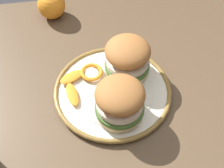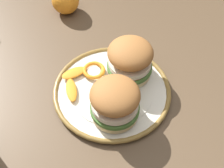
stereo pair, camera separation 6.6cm
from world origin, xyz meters
TOP-DOWN VIEW (x-y plane):
  - dining_table at (0.00, 0.00)m, footprint 1.17×0.82m
  - dinner_plate at (0.08, 0.01)m, footprint 0.30×0.30m
  - sandwich_half_left at (0.12, 0.06)m, footprint 0.14×0.14m
  - sandwich_half_right at (0.08, -0.06)m, footprint 0.12×0.12m
  - orange_peel_curled at (0.03, 0.07)m, footprint 0.08×0.08m
  - orange_peel_strip_long at (-0.02, 0.01)m, footprint 0.04×0.08m
  - orange_peel_strip_short at (-0.02, 0.06)m, footprint 0.07×0.06m
  - whole_orange at (-0.06, 0.33)m, footprint 0.08×0.08m

SIDE VIEW (x-z plane):
  - dining_table at x=0.00m, z-range 0.25..0.96m
  - dinner_plate at x=0.08m, z-range 0.71..0.73m
  - orange_peel_strip_long at x=-0.02m, z-range 0.73..0.73m
  - orange_peel_strip_short at x=-0.02m, z-range 0.73..0.73m
  - orange_peel_curled at x=0.03m, z-range 0.73..0.74m
  - whole_orange at x=-0.06m, z-range 0.71..0.79m
  - sandwich_half_left at x=0.12m, z-range 0.73..0.83m
  - sandwich_half_right at x=0.08m, z-range 0.73..0.83m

